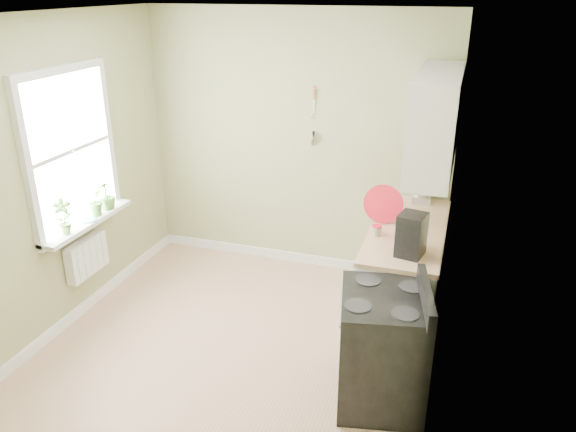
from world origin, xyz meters
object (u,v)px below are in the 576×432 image
(stand_mixer, at_px, (422,185))
(kettle, at_px, (386,212))
(coffee_maker, at_px, (411,236))
(stove, at_px, (382,348))

(stand_mixer, distance_m, kettle, 0.69)
(stand_mixer, height_order, kettle, stand_mixer)
(kettle, distance_m, coffee_maker, 0.68)
(kettle, bearing_deg, stove, -80.97)
(stove, xyz_separation_m, coffee_maker, (0.08, 0.63, 0.63))
(stand_mixer, bearing_deg, coffee_maker, -88.43)
(stove, distance_m, coffee_maker, 0.90)
(stand_mixer, relative_size, coffee_maker, 1.04)
(stove, xyz_separation_m, kettle, (-0.20, 1.25, 0.56))
(stand_mixer, bearing_deg, stove, -91.46)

